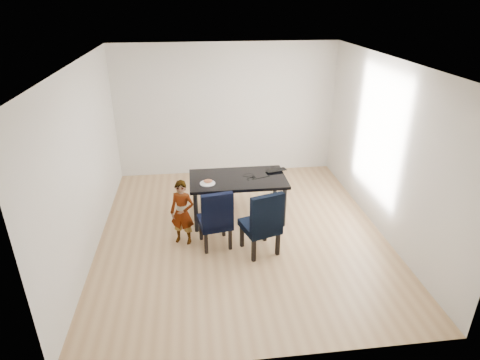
{
  "coord_description": "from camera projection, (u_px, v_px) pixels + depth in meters",
  "views": [
    {
      "loc": [
        -0.7,
        -5.5,
        3.54
      ],
      "look_at": [
        0.0,
        0.2,
        0.85
      ],
      "focal_mm": 30.0,
      "sensor_mm": 36.0,
      "label": 1
    }
  ],
  "objects": [
    {
      "name": "plate",
      "position": [
        207.0,
        183.0,
        6.45
      ],
      "size": [
        0.32,
        0.32,
        0.01
      ],
      "primitive_type": "cylinder",
      "rotation": [
        0.0,
        0.0,
        0.36
      ],
      "color": "silver",
      "rests_on": "dining_table"
    },
    {
      "name": "sandwich",
      "position": [
        208.0,
        181.0,
        6.45
      ],
      "size": [
        0.16,
        0.11,
        0.06
      ],
      "primitive_type": "ellipsoid",
      "rotation": [
        0.0,
        0.0,
        0.28
      ],
      "color": "#BD6C43",
      "rests_on": "plate"
    },
    {
      "name": "ceiling",
      "position": [
        242.0,
        61.0,
        5.38
      ],
      "size": [
        4.5,
        5.0,
        0.01
      ],
      "primitive_type": "cube",
      "color": "white",
      "rests_on": "wall_back"
    },
    {
      "name": "wall_back",
      "position": [
        226.0,
        111.0,
        8.21
      ],
      "size": [
        4.5,
        0.01,
        2.7
      ],
      "primitive_type": "cube",
      "color": "silver",
      "rests_on": "ground"
    },
    {
      "name": "child",
      "position": [
        182.0,
        213.0,
        6.07
      ],
      "size": [
        0.44,
        0.36,
        1.04
      ],
      "primitive_type": "imported",
      "rotation": [
        0.0,
        0.0,
        -0.34
      ],
      "color": "orange",
      "rests_on": "floor"
    },
    {
      "name": "wall_front",
      "position": [
        275.0,
        254.0,
        3.7
      ],
      "size": [
        4.5,
        0.01,
        2.7
      ],
      "primitive_type": "cube",
      "color": "silver",
      "rests_on": "ground"
    },
    {
      "name": "chair_right",
      "position": [
        260.0,
        221.0,
        5.86
      ],
      "size": [
        0.62,
        0.64,
        1.03
      ],
      "primitive_type": "cube",
      "rotation": [
        0.0,
        0.0,
        0.3
      ],
      "color": "black",
      "rests_on": "floor"
    },
    {
      "name": "wall_right",
      "position": [
        386.0,
        149.0,
        6.2
      ],
      "size": [
        0.01,
        5.0,
        2.7
      ],
      "primitive_type": "cube",
      "color": "white",
      "rests_on": "ground"
    },
    {
      "name": "laptop",
      "position": [
        275.0,
        169.0,
        6.94
      ],
      "size": [
        0.4,
        0.3,
        0.03
      ],
      "primitive_type": "imported",
      "rotation": [
        0.0,
        0.0,
        3.34
      ],
      "color": "black",
      "rests_on": "dining_table"
    },
    {
      "name": "chair_left",
      "position": [
        215.0,
        217.0,
        6.02
      ],
      "size": [
        0.54,
        0.56,
        0.97
      ],
      "primitive_type": "cube",
      "rotation": [
        0.0,
        0.0,
        0.17
      ],
      "color": "black",
      "rests_on": "floor"
    },
    {
      "name": "floor",
      "position": [
        241.0,
        233.0,
        6.53
      ],
      "size": [
        4.5,
        5.0,
        0.01
      ],
      "primitive_type": "cube",
      "color": "tan",
      "rests_on": "ground"
    },
    {
      "name": "wall_left",
      "position": [
        85.0,
        162.0,
        5.71
      ],
      "size": [
        0.01,
        5.0,
        2.7
      ],
      "primitive_type": "cube",
      "color": "beige",
      "rests_on": "ground"
    },
    {
      "name": "dining_table",
      "position": [
        238.0,
        198.0,
        6.82
      ],
      "size": [
        1.6,
        0.9,
        0.75
      ],
      "primitive_type": "cube",
      "color": "black",
      "rests_on": "floor"
    },
    {
      "name": "cable_tangle",
      "position": [
        252.0,
        179.0,
        6.63
      ],
      "size": [
        0.16,
        0.16,
        0.01
      ],
      "primitive_type": "torus",
      "rotation": [
        0.0,
        0.0,
        -0.04
      ],
      "color": "black",
      "rests_on": "dining_table"
    }
  ]
}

